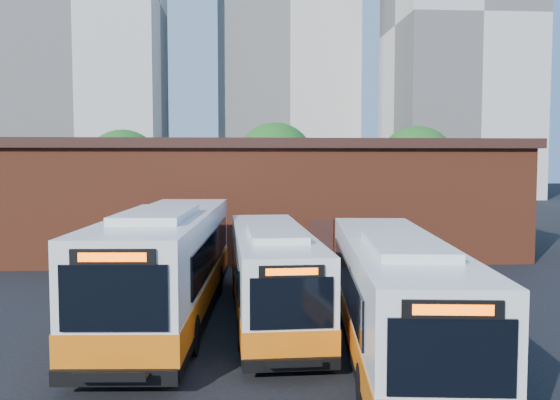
{
  "coord_description": "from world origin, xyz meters",
  "views": [
    {
      "loc": [
        -1.14,
        -14.91,
        5.38
      ],
      "look_at": [
        0.51,
        7.91,
        3.78
      ],
      "focal_mm": 38.0,
      "sensor_mm": 36.0,
      "label": 1
    }
  ],
  "objects": [
    {
      "name": "ground",
      "position": [
        0.0,
        0.0,
        0.0
      ],
      "size": [
        220.0,
        220.0,
        0.0
      ],
      "primitive_type": "plane",
      "color": "black"
    },
    {
      "name": "bus_midwest",
      "position": [
        -3.47,
        4.94,
        1.73
      ],
      "size": [
        3.74,
        14.13,
        3.81
      ],
      "rotation": [
        0.0,
        0.0,
        -0.06
      ],
      "color": "silver",
      "rests_on": "ground"
    },
    {
      "name": "bus_mideast",
      "position": [
        -0.0,
        4.63,
        1.45
      ],
      "size": [
        2.74,
        11.76,
        3.18
      ],
      "rotation": [
        0.0,
        0.0,
        0.03
      ],
      "color": "silver",
      "rests_on": "ground"
    },
    {
      "name": "bus_east",
      "position": [
        3.09,
        0.52,
        1.55
      ],
      "size": [
        3.89,
        12.67,
        3.4
      ],
      "rotation": [
        0.0,
        0.0,
        -0.11
      ],
      "color": "silver",
      "rests_on": "ground"
    },
    {
      "name": "transit_worker",
      "position": [
        1.75,
        -3.71,
        1.0
      ],
      "size": [
        0.61,
        0.81,
        2.01
      ],
      "primitive_type": "imported",
      "rotation": [
        0.0,
        0.0,
        1.76
      ],
      "color": "black",
      "rests_on": "ground"
    },
    {
      "name": "depot_building",
      "position": [
        0.0,
        20.0,
        3.26
      ],
      "size": [
        28.6,
        12.6,
        6.4
      ],
      "color": "brown",
      "rests_on": "ground"
    },
    {
      "name": "tree_west",
      "position": [
        -10.0,
        32.0,
        4.64
      ],
      "size": [
        6.0,
        6.0,
        7.65
      ],
      "color": "#382314",
      "rests_on": "ground"
    },
    {
      "name": "tree_mid",
      "position": [
        2.0,
        34.0,
        5.08
      ],
      "size": [
        6.56,
        6.56,
        8.36
      ],
      "color": "#382314",
      "rests_on": "ground"
    },
    {
      "name": "tree_east",
      "position": [
        13.0,
        31.0,
        4.83
      ],
      "size": [
        6.24,
        6.24,
        7.96
      ],
      "color": "#382314",
      "rests_on": "ground"
    },
    {
      "name": "tower_center",
      "position": [
        7.0,
        86.0,
        30.34
      ],
      "size": [
        22.0,
        20.0,
        61.2
      ],
      "color": "beige",
      "rests_on": "ground"
    },
    {
      "name": "tower_right",
      "position": [
        30.0,
        68.0,
        24.34
      ],
      "size": [
        18.0,
        18.0,
        49.2
      ],
      "color": "beige",
      "rests_on": "ground"
    }
  ]
}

